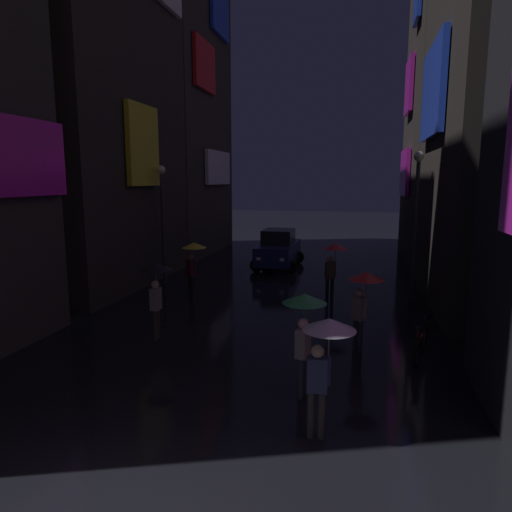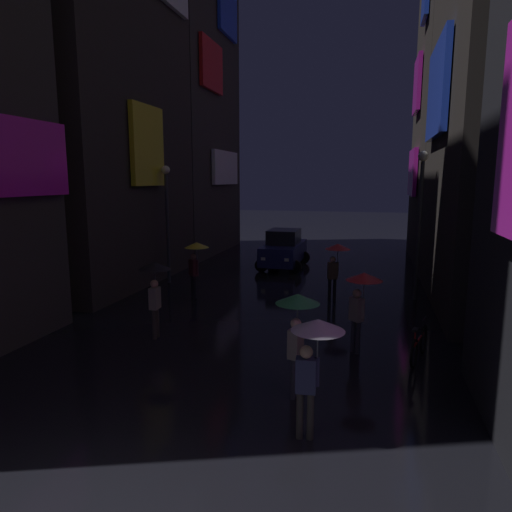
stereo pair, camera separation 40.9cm
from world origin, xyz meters
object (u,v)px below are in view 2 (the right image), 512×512
pedestrian_near_crossing_clear (314,345)px  bicycle_parked_at_storefront (419,345)px  streetlamp_left_far (167,209)px  pedestrian_far_right_yellow (196,254)px  pedestrian_midstreet_left_green (297,316)px  streetlamp_right_far (420,208)px  pedestrian_foreground_right_black (155,279)px  pedestrian_foreground_left_red (362,290)px  car_distant (284,249)px  pedestrian_midstreet_centre_red (336,256)px

pedestrian_near_crossing_clear → bicycle_parked_at_storefront: pedestrian_near_crossing_clear is taller
bicycle_parked_at_storefront → streetlamp_left_far: bearing=146.6°
pedestrian_far_right_yellow → pedestrian_midstreet_left_green: bearing=-54.0°
streetlamp_left_far → streetlamp_right_far: size_ratio=0.92×
bicycle_parked_at_storefront → pedestrian_midstreet_left_green: bearing=-135.8°
bicycle_parked_at_storefront → streetlamp_right_far: 6.71m
pedestrian_foreground_right_black → pedestrian_foreground_left_red: same height
car_distant → streetlamp_right_far: (5.88, -4.91, 2.44)m
streetlamp_left_far → pedestrian_midstreet_left_green: bearing=-51.8°
pedestrian_midstreet_centre_red → pedestrian_midstreet_left_green: size_ratio=1.00×
pedestrian_near_crossing_clear → streetlamp_right_far: (2.48, 10.07, 1.70)m
pedestrian_far_right_yellow → car_distant: 7.07m
bicycle_parked_at_storefront → pedestrian_midstreet_centre_red: bearing=116.0°
pedestrian_foreground_left_red → streetlamp_left_far: streetlamp_left_far is taller
pedestrian_midstreet_centre_red → pedestrian_midstreet_left_green: bearing=-91.3°
pedestrian_near_crossing_clear → pedestrian_foreground_left_red: same height
pedestrian_near_crossing_clear → streetlamp_left_far: streetlamp_left_far is taller
pedestrian_foreground_right_black → bicycle_parked_at_storefront: pedestrian_foreground_right_black is taller
streetlamp_left_far → pedestrian_midstreet_centre_red: bearing=-10.5°
pedestrian_midstreet_left_green → pedestrian_near_crossing_clear: bearing=-70.7°
pedestrian_near_crossing_clear → pedestrian_foreground_left_red: (0.66, 4.13, 0.00)m
pedestrian_far_right_yellow → pedestrian_midstreet_left_green: (4.87, -6.71, 0.00)m
bicycle_parked_at_storefront → car_distant: car_distant is taller
pedestrian_far_right_yellow → streetlamp_right_far: bearing=13.1°
pedestrian_foreground_left_red → pedestrian_midstreet_left_green: size_ratio=1.00×
pedestrian_midstreet_centre_red → car_distant: (-3.05, 5.90, -0.74)m
pedestrian_midstreet_left_green → streetlamp_right_far: (3.01, 8.54, 1.70)m
pedestrian_near_crossing_clear → pedestrian_midstreet_left_green: 1.62m
pedestrian_near_crossing_clear → pedestrian_foreground_left_red: 4.18m
pedestrian_midstreet_left_green → car_distant: 13.77m
pedestrian_far_right_yellow → streetlamp_right_far: streetlamp_right_far is taller
car_distant → pedestrian_midstreet_left_green: bearing=-77.9°
pedestrian_midstreet_left_green → streetlamp_right_far: size_ratio=0.39×
pedestrian_foreground_right_black → pedestrian_foreground_left_red: size_ratio=1.00×
pedestrian_foreground_right_black → bicycle_parked_at_storefront: size_ratio=1.20×
bicycle_parked_at_storefront → pedestrian_foreground_right_black: bearing=-179.7°
pedestrian_foreground_left_red → bicycle_parked_at_storefront: bearing=-2.3°
pedestrian_foreground_right_black → pedestrian_midstreet_centre_red: (4.56, 5.04, 0.00)m
pedestrian_midstreet_centre_red → streetlamp_right_far: streetlamp_right_far is taller
pedestrian_foreground_left_red → pedestrian_midstreet_centre_red: same height
bicycle_parked_at_storefront → streetlamp_right_far: bearing=86.1°
pedestrian_foreground_left_red → streetlamp_right_far: streetlamp_right_far is taller
pedestrian_midstreet_left_green → bicycle_parked_at_storefront: 3.86m
bicycle_parked_at_storefront → streetlamp_left_far: 11.82m
pedestrian_foreground_right_black → streetlamp_left_far: size_ratio=0.43×
pedestrian_foreground_right_black → streetlamp_right_far: streetlamp_right_far is taller
pedestrian_midstreet_centre_red → pedestrian_midstreet_left_green: same height
pedestrian_foreground_left_red → pedestrian_midstreet_centre_red: (-1.02, 4.95, 0.00)m
pedestrian_near_crossing_clear → bicycle_parked_at_storefront: size_ratio=1.20×
pedestrian_far_right_yellow → pedestrian_near_crossing_clear: bearing=-56.7°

